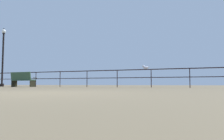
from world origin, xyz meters
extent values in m
plane|color=brown|center=(0.00, 0.00, 0.00)|extent=(60.00, 60.00, 0.00)
cube|color=black|center=(0.00, 7.85, 0.99)|extent=(21.83, 0.05, 0.05)
cube|color=black|center=(0.00, 7.85, 0.55)|extent=(21.83, 0.04, 0.04)
cylinder|color=black|center=(-8.93, 7.85, 0.50)|extent=(0.04, 0.04, 0.99)
cylinder|color=black|center=(-6.95, 7.85, 0.50)|extent=(0.04, 0.04, 0.99)
cylinder|color=black|center=(-4.96, 7.85, 0.50)|extent=(0.04, 0.04, 0.99)
cylinder|color=black|center=(-2.98, 7.85, 0.50)|extent=(0.04, 0.04, 0.99)
cylinder|color=black|center=(-0.99, 7.85, 0.50)|extent=(0.04, 0.04, 0.99)
cylinder|color=black|center=(0.99, 7.85, 0.50)|extent=(0.04, 0.04, 0.99)
cylinder|color=black|center=(2.98, 7.85, 0.50)|extent=(0.04, 0.04, 0.99)
cube|color=#314F37|center=(-7.23, 7.00, 0.44)|extent=(1.76, 0.59, 0.05)
cube|color=#314F37|center=(-7.24, 6.78, 0.70)|extent=(1.74, 0.25, 0.52)
cube|color=black|center=(-6.40, 6.95, 0.22)|extent=(0.07, 0.44, 0.44)
cube|color=black|center=(-6.39, 7.14, 0.58)|extent=(0.06, 0.34, 0.04)
cube|color=black|center=(-8.05, 7.05, 0.22)|extent=(0.07, 0.44, 0.44)
cube|color=black|center=(-8.04, 7.25, 0.58)|extent=(0.06, 0.34, 0.04)
cylinder|color=black|center=(-10.33, 8.04, 0.11)|extent=(0.30, 0.30, 0.22)
cylinder|color=black|center=(-10.33, 8.04, 2.12)|extent=(0.13, 0.13, 3.81)
cylinder|color=black|center=(-10.33, 8.04, 4.06)|extent=(0.20, 0.20, 0.06)
sphere|color=white|center=(-10.33, 8.04, 4.24)|extent=(0.30, 0.30, 0.30)
cone|color=black|center=(-10.33, 8.04, 4.44)|extent=(0.15, 0.15, 0.10)
ellipsoid|color=silver|center=(0.71, 7.85, 1.10)|extent=(0.31, 0.21, 0.16)
ellipsoid|color=gray|center=(0.71, 7.85, 1.12)|extent=(0.28, 0.16, 0.06)
sphere|color=silver|center=(0.58, 7.87, 1.17)|extent=(0.13, 0.13, 0.13)
cone|color=gold|center=(0.49, 7.88, 1.17)|extent=(0.06, 0.06, 0.05)
cube|color=gray|center=(0.87, 7.83, 1.11)|extent=(0.11, 0.08, 0.02)
camera|label=1|loc=(3.11, -3.47, 0.19)|focal=33.12mm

